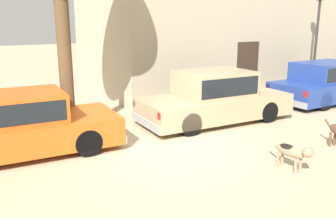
{
  "coord_description": "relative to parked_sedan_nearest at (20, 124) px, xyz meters",
  "views": [
    {
      "loc": [
        -4.03,
        -6.56,
        2.87
      ],
      "look_at": [
        0.13,
        0.2,
        0.9
      ],
      "focal_mm": 37.93,
      "sensor_mm": 36.0,
      "label": 1
    }
  ],
  "objects": [
    {
      "name": "apartment_block",
      "position": [
        10.85,
        4.87,
        2.98
      ],
      "size": [
        14.25,
        5.54,
        7.32
      ],
      "color": "tan",
      "rests_on": "ground_plane"
    },
    {
      "name": "stray_dog_spotted",
      "position": [
        4.33,
        -3.76,
        -0.28
      ],
      "size": [
        0.21,
        1.1,
        0.63
      ],
      "rotation": [
        0.0,
        0.0,
        4.72
      ],
      "color": "#997F60",
      "rests_on": "ground_plane"
    },
    {
      "name": "parked_sedan_third",
      "position": [
        10.48,
        -0.23,
        0.04
      ],
      "size": [
        4.78,
        1.86,
        1.45
      ],
      "rotation": [
        0.0,
        0.0,
        -0.01
      ],
      "color": "navy",
      "rests_on": "ground_plane"
    },
    {
      "name": "parked_sedan_second",
      "position": [
        5.26,
        -0.17,
        0.05
      ],
      "size": [
        4.66,
        2.06,
        1.49
      ],
      "rotation": [
        0.0,
        0.0,
        -0.06
      ],
      "color": "tan",
      "rests_on": "ground_plane"
    },
    {
      "name": "parked_sedan_nearest",
      "position": [
        0.0,
        0.0,
        0.0
      ],
      "size": [
        4.4,
        2.06,
        1.38
      ],
      "rotation": [
        0.0,
        0.0,
        -0.07
      ],
      "color": "#D15619",
      "rests_on": "ground_plane"
    },
    {
      "name": "ground_plane",
      "position": [
        2.88,
        -1.46,
        -0.68
      ],
      "size": [
        80.0,
        80.0,
        0.0
      ],
      "primitive_type": "plane",
      "color": "tan"
    },
    {
      "name": "street_lamp",
      "position": [
        11.47,
        1.16,
        1.82
      ],
      "size": [
        0.22,
        0.22,
        3.93
      ],
      "color": "#2D2B28",
      "rests_on": "ground_plane"
    }
  ]
}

